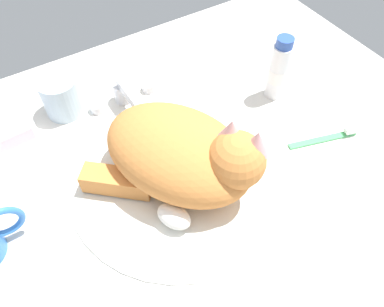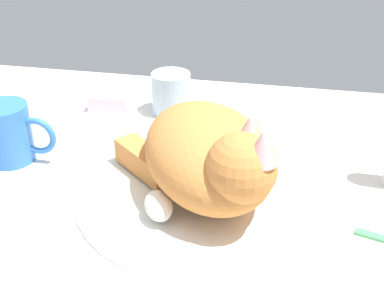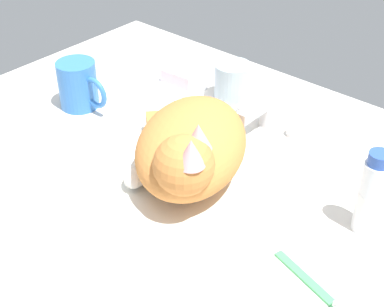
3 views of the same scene
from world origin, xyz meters
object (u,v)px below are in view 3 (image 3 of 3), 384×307
Objects in this scene: faucet at (265,114)px; soap_bar at (181,76)px; coffee_mug at (79,85)px; toothpaste_bottle at (371,195)px; rinse_cup at (233,82)px; toothbrush at (316,286)px; cat at (189,148)px.

faucet reaches higher than soap_bar.
coffee_mug is 21.03cm from soap_bar.
toothpaste_bottle reaches higher than soap_bar.
soap_bar is at bearing 163.56° from toothpaste_bottle.
faucet is at bearing -22.52° from rinse_cup.
faucet reaches higher than toothbrush.
faucet is 35.97cm from coffee_mug.
coffee_mug reaches higher than faucet.
rinse_cup is 1.06× the size of soap_bar.
cat is 2.28× the size of toothbrush.
faucet is 1.96× the size of soap_bar.
toothbrush is at bearing -39.88° from rinse_cup.
coffee_mug is at bearing -133.58° from rinse_cup.
toothpaste_bottle is (37.70, -17.45, 2.39)cm from rinse_cup.
coffee_mug is at bearing -117.70° from soap_bar.
rinse_cup is at bearing 140.12° from toothbrush.
toothbrush is (26.84, -5.91, -6.32)cm from cat.
cat reaches higher than soap_bar.
rinse_cup reaches higher than toothbrush.
soap_bar is 50.77cm from toothpaste_bottle.
coffee_mug is 60.06cm from toothbrush.
cat is 2.24× the size of toothpaste_bottle.
faucet is 1.20× the size of coffee_mug.
cat reaches higher than toothpaste_bottle.
soap_bar is at bearing 134.21° from cat.
soap_bar is (-22.43, 23.05, -4.27)cm from cat.
rinse_cup is at bearing 113.82° from cat.
cat reaches higher than coffee_mug.
coffee_mug is at bearing 171.99° from cat.
faucet is at bearing 28.40° from coffee_mug.
coffee_mug is at bearing -175.88° from toothpaste_bottle.
cat is at bearing 167.57° from toothbrush.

